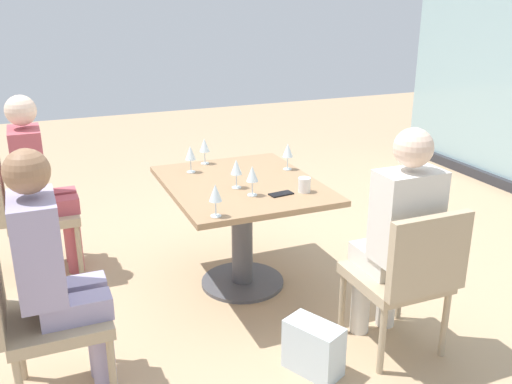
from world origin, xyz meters
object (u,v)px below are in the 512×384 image
Objects in this scene: wine_glass_1 at (204,146)px; cell_phone_on_table at (281,194)px; wine_glass_5 at (288,151)px; chair_front_right at (35,309)px; dining_table_main at (242,210)px; chair_far_right at (407,273)px; wine_glass_0 at (236,168)px; wine_glass_4 at (215,194)px; person_front_right at (54,266)px; person_front_left at (40,177)px; handbag_0 at (313,348)px; chair_front_left at (26,207)px; coffee_cup at (304,185)px; wine_glass_3 at (252,174)px; person_far_right at (398,229)px; wine_glass_2 at (190,153)px.

wine_glass_1 reaches higher than cell_phone_on_table.
chair_front_right is at bearing -63.29° from wine_glass_5.
wine_glass_1 is (-0.49, -0.09, 0.32)m from dining_table_main.
chair_far_right reaches higher than dining_table_main.
dining_table_main is at bearing 142.70° from wine_glass_0.
wine_glass_4 is 0.97m from wine_glass_5.
wine_glass_4 is at bearing 104.43° from person_front_right.
person_front_left is at bearing -101.59° from wine_glass_1.
wine_glass_5 reaches higher than chair_front_right.
cell_phone_on_table is at bearing 106.92° from person_front_right.
chair_far_right is 4.70× the size of wine_glass_1.
wine_glass_4 reaches higher than handbag_0.
chair_front_left is 9.67× the size of coffee_cup.
person_front_left is (-1.78, -1.71, 0.20)m from chair_far_right.
wine_glass_0 is at bearing 158.22° from handbag_0.
handbag_0 is (0.93, 0.07, -0.72)m from wine_glass_0.
person_front_right reaches higher than dining_table_main.
wine_glass_0 and wine_glass_1 have the same top height.
handbag_0 is (0.31, 1.30, -0.36)m from chair_front_right.
coffee_cup is (1.03, 1.59, 0.28)m from chair_front_left.
wine_glass_1 is (-1.56, -0.61, 0.37)m from chair_far_right.
chair_front_left is 1.52m from wine_glass_0.
wine_glass_0 reaches higher than dining_table_main.
chair_front_left reaches higher than coffee_cup.
person_front_right is 6.81× the size of wine_glass_5.
wine_glass_3 reaches higher than chair_front_right.
person_far_right is at bearing 33.87° from wine_glass_0.
person_front_right reaches higher than chair_front_right.
dining_table_main is 0.90× the size of person_front_left.
wine_glass_4 reaches higher than cell_phone_on_table.
handbag_0 is (0.72, -0.14, -0.59)m from cell_phone_on_table.
chair_front_left is 0.69× the size of person_front_left.
wine_glass_3 and wine_glass_5 have the same top height.
cell_phone_on_table is (1.02, 1.44, 0.24)m from chair_front_left.
person_front_right reaches higher than wine_glass_1.
cell_phone_on_table is (0.64, 0.38, -0.13)m from wine_glass_2.
wine_glass_5 is 1.43m from handbag_0.
wine_glass_0 and wine_glass_2 have the same top height.
person_front_right is 0.90m from wine_glass_4.
cell_phone_on_table is at bearing -93.69° from coffee_cup.
chair_front_left is at bearing -127.26° from wine_glass_3.
wine_glass_1 is 0.62× the size of handbag_0.
chair_front_right is 1.93m from wine_glass_5.
cell_phone_on_table is at bearing -29.67° from wine_glass_5.
wine_glass_2 reaches higher than handbag_0.
chair_far_right and chair_front_left have the same top height.
chair_front_right is 4.70× the size of wine_glass_4.
wine_glass_0 is 0.62× the size of handbag_0.
dining_table_main is 6.14× the size of wine_glass_0.
dining_table_main is 0.90× the size of person_front_right.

